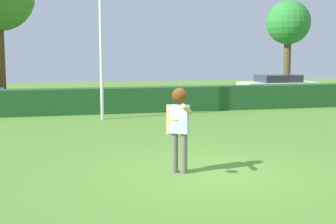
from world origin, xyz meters
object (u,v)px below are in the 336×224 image
Objects in this scene: parked_car_white at (278,85)px; oak_tree at (288,24)px; person at (179,120)px; frisbee at (172,121)px; lamppost at (100,12)px.

parked_car_white is 3.61m from oak_tree.
person is 7.34× the size of frisbee.
person is 0.42× the size of parked_car_white.
person is 17.08m from parked_car_white.
lamppost is 1.34× the size of oak_tree.
person is 0.33× the size of oak_tree.
lamppost is (-0.80, 8.06, 2.80)m from person.
lamppost reaches higher than frisbee.
lamppost reaches higher than parked_car_white.
frisbee is 19.16m from oak_tree.
oak_tree is at bearing 55.43° from person.
lamppost is 13.25m from oak_tree.
oak_tree reaches higher than parked_car_white.
person reaches higher than frisbee.
parked_car_white is (9.72, 14.75, -0.50)m from frisbee.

